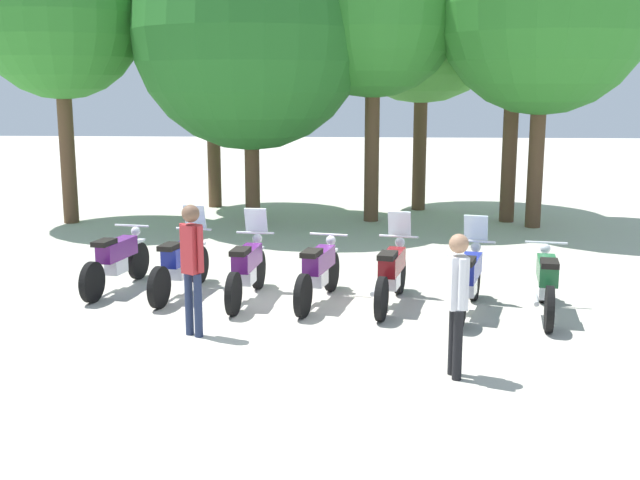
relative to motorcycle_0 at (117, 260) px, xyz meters
name	(u,v)px	position (x,y,z in m)	size (l,w,h in m)	color
ground_plane	(318,304)	(3.34, -0.66, -0.50)	(80.00, 80.00, 0.00)	#BCB7A8
motorcycle_0	(117,260)	(0.00, 0.00, 0.00)	(0.72, 2.17, 0.99)	black
motorcycle_1	(181,263)	(1.12, -0.23, 0.01)	(0.72, 2.17, 1.37)	black
motorcycle_2	(247,268)	(2.23, -0.52, 0.01)	(0.63, 2.19, 1.37)	black
motorcycle_3	(318,271)	(3.35, -0.59, 0.00)	(0.77, 2.16, 0.99)	black
motorcycle_4	(392,272)	(4.46, -0.68, 0.01)	(0.75, 2.16, 1.37)	black
motorcycle_5	(469,278)	(5.58, -0.98, 0.01)	(0.81, 2.14, 1.37)	black
motorcycle_6	(546,282)	(6.69, -1.06, 0.00)	(0.70, 2.18, 0.99)	black
person_0	(192,259)	(1.79, -2.32, 0.55)	(0.38, 0.32, 1.78)	#232D4C
person_1	(457,295)	(5.10, -3.63, 0.48)	(0.26, 0.41, 1.68)	black
tree_0	(59,16)	(-3.16, 6.22, 4.40)	(3.93, 3.93, 6.89)	brown
tree_1	(211,24)	(-0.14, 8.99, 4.42)	(3.35, 3.35, 6.64)	brown
tree_2	(250,32)	(1.28, 6.56, 4.03)	(5.55, 5.55, 7.32)	brown
tree_3	(374,7)	(4.18, 6.93, 4.61)	(4.27, 4.27, 7.27)	brown
tree_4	(423,7)	(5.47, 8.82, 4.80)	(4.96, 4.96, 7.80)	brown
tree_5	(515,35)	(7.52, 7.03, 3.98)	(3.21, 3.21, 6.12)	brown
tree_6	(544,7)	(8.01, 6.28, 4.54)	(4.87, 4.87, 7.49)	brown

